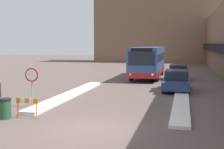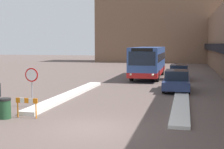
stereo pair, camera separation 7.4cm
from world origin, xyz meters
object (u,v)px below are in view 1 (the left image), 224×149
Objects in this scene: parked_car_middle at (178,72)px; stop_sign at (32,79)px; parked_car_front at (176,81)px; city_bus at (148,61)px; trash_bin at (5,108)px; construction_barricade at (27,104)px.

parked_car_middle is 1.97× the size of stop_sign.
parked_car_middle is at bearing 90.00° from parked_car_front.
city_bus is 9.02m from parked_car_front.
trash_bin is 0.86× the size of construction_barricade.
parked_car_front is 13.06m from trash_bin.
city_bus is 9.32× the size of construction_barricade.
parked_car_front reaches higher than parked_car_middle.
construction_barricade is (0.93, 0.36, 0.19)m from trash_bin.
parked_car_front is at bearing 57.56° from construction_barricade.
trash_bin reaches higher than construction_barricade.
stop_sign is at bearing -133.94° from parked_car_front.
city_bus is 2.30× the size of parked_car_front.
parked_car_front is at bearing 54.95° from trash_bin.
parked_car_middle is (3.07, -1.12, -0.98)m from city_bus.
parked_car_front is 1.06× the size of parked_car_middle.
construction_barricade is at bearing -67.67° from stop_sign.
city_bus is 16.91m from stop_sign.
stop_sign is (-7.58, -7.87, 0.79)m from parked_car_front.
construction_barricade is at bearing -122.44° from parked_car_front.
city_bus is 19.11m from construction_barricade.
stop_sign is (-4.51, -16.30, -0.16)m from city_bus.
parked_car_front is (3.07, -8.43, -0.95)m from city_bus.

